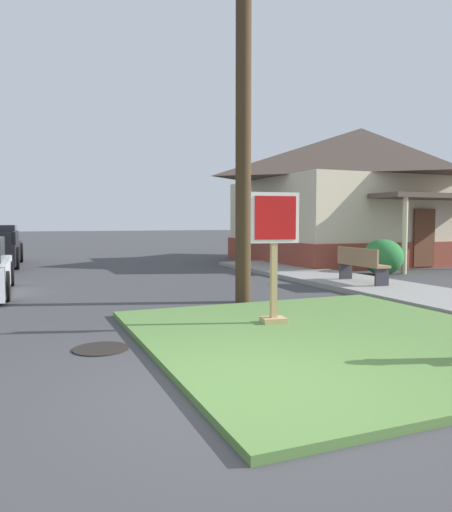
% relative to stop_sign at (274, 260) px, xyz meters
% --- Properties ---
extents(ground_plane, '(160.00, 160.00, 0.00)m').
position_rel_stop_sign_xyz_m(ground_plane, '(-1.64, -2.48, -1.04)').
color(ground_plane, '#3D3D3F').
extents(grass_corner_patch, '(5.13, 5.50, 0.08)m').
position_rel_stop_sign_xyz_m(grass_corner_patch, '(0.46, -0.91, -1.00)').
color(grass_corner_patch, '#567F3D').
rests_on(grass_corner_patch, ground).
extents(sidewalk_strip, '(2.20, 14.82, 0.12)m').
position_rel_stop_sign_xyz_m(sidewalk_strip, '(4.23, 2.79, -0.98)').
color(sidewalk_strip, gray).
rests_on(sidewalk_strip, ground).
extents(stop_sign, '(0.75, 0.33, 1.97)m').
position_rel_stop_sign_xyz_m(stop_sign, '(0.00, 0.00, 0.00)').
color(stop_sign, tan).
rests_on(stop_sign, grass_corner_patch).
extents(manhole_cover, '(0.70, 0.70, 0.02)m').
position_rel_stop_sign_xyz_m(manhole_cover, '(-2.60, -0.26, -1.03)').
color(manhole_cover, black).
rests_on(manhole_cover, ground).
extents(street_bench, '(0.46, 1.62, 0.85)m').
position_rel_stop_sign_xyz_m(street_bench, '(4.12, 3.25, -0.45)').
color(street_bench, '#93704C').
rests_on(street_bench, sidewalk_strip).
extents(utility_pole, '(1.61, 0.31, 9.48)m').
position_rel_stop_sign_xyz_m(utility_pole, '(0.54, 2.33, 3.88)').
color(utility_pole, '#42301E').
rests_on(utility_pole, ground).
extents(corner_house, '(9.26, 8.62, 5.39)m').
position_rel_stop_sign_xyz_m(corner_house, '(9.26, 9.97, 1.73)').
color(corner_house, brown).
rests_on(corner_house, ground).
extents(shrub_near_porch, '(1.21, 1.21, 1.08)m').
position_rel_stop_sign_xyz_m(shrub_near_porch, '(6.51, 5.27, -0.50)').
color(shrub_near_porch, '#2A7335').
rests_on(shrub_near_porch, ground).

